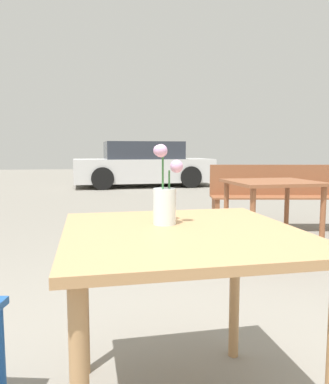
{
  "coord_description": "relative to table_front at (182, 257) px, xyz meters",
  "views": [
    {
      "loc": [
        -0.29,
        -1.31,
        1.04
      ],
      "look_at": [
        -0.05,
        0.11,
        0.88
      ],
      "focal_mm": 35.0,
      "sensor_mm": 36.0,
      "label": 1
    }
  ],
  "objects": [
    {
      "name": "table_front",
      "position": [
        0.0,
        0.0,
        0.0
      ],
      "size": [
        0.89,
        0.92,
        0.75
      ],
      "color": "tan",
      "rests_on": "ground_plane"
    },
    {
      "name": "flower_vase",
      "position": [
        -0.05,
        0.11,
        0.2
      ],
      "size": [
        0.12,
        0.13,
        0.31
      ],
      "color": "silver",
      "rests_on": "table_front"
    },
    {
      "name": "bench_near",
      "position": [
        2.04,
        3.19,
        -0.17
      ],
      "size": [
        1.91,
        0.68,
        0.85
      ],
      "color": "brown",
      "rests_on": "ground_plane"
    },
    {
      "name": "table_back",
      "position": [
        1.35,
        2.06,
        -0.02
      ],
      "size": [
        0.84,
        0.78,
        0.74
      ],
      "color": "brown",
      "rests_on": "ground_plane"
    },
    {
      "name": "parked_car",
      "position": [
        0.93,
        9.49,
        -0.03
      ],
      "size": [
        4.0,
        1.89,
        1.28
      ],
      "color": "silver",
      "rests_on": "ground_plane"
    }
  ]
}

